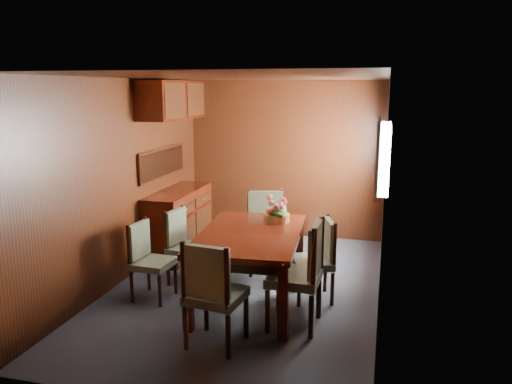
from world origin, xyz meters
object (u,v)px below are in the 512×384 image
(chair_left_near, at_px, (147,256))
(flower_centerpiece, at_px, (277,208))
(sideboard, at_px, (179,222))
(dining_table, at_px, (250,242))
(chair_head, at_px, (212,289))
(chair_right_near, at_px, (303,269))

(chair_left_near, relative_size, flower_centerpiece, 2.71)
(sideboard, distance_m, chair_left_near, 1.54)
(chair_left_near, distance_m, flower_centerpiece, 1.53)
(dining_table, bearing_deg, chair_left_near, -174.96)
(chair_head, height_order, flower_centerpiece, flower_centerpiece)
(chair_right_near, bearing_deg, chair_head, 132.90)
(sideboard, height_order, dining_table, sideboard)
(dining_table, relative_size, chair_left_near, 2.01)
(dining_table, distance_m, chair_head, 1.05)
(chair_left_near, relative_size, chair_right_near, 0.82)
(sideboard, height_order, flower_centerpiece, flower_centerpiece)
(sideboard, bearing_deg, dining_table, -43.63)
(dining_table, distance_m, flower_centerpiece, 0.59)
(sideboard, xyz_separation_m, chair_left_near, (0.28, -1.52, 0.03))
(sideboard, height_order, chair_head, chair_head)
(sideboard, distance_m, chair_right_near, 2.70)
(chair_left_near, bearing_deg, sideboard, -165.94)
(sideboard, bearing_deg, chair_right_near, -40.88)
(flower_centerpiece, bearing_deg, chair_right_near, -63.44)
(chair_right_near, xyz_separation_m, chair_head, (-0.70, -0.61, -0.03))
(chair_left_near, height_order, chair_head, chair_head)
(sideboard, xyz_separation_m, dining_table, (1.40, -1.33, 0.22))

